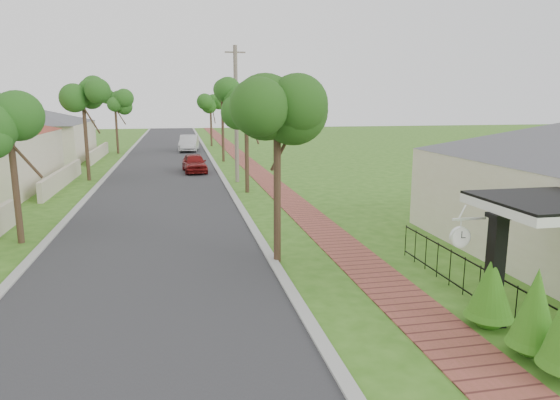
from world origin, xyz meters
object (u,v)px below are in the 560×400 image
object	(u,v)px
station_clock	(461,236)
near_tree	(277,101)
porch_post	(494,276)
parked_car_white	(189,143)
utility_pole	(236,114)
parked_car_red	(194,163)

from	to	relation	value
station_clock	near_tree	bearing A→B (deg)	122.95
porch_post	station_clock	xyz separation A→B (m)	(-0.62, 0.40, 0.83)
parked_car_white	station_clock	distance (m)	39.79
porch_post	station_clock	size ratio (longest dim) A/B	3.09
utility_pole	parked_car_white	bearing A→B (deg)	97.05
parked_car_white	station_clock	bearing A→B (deg)	-77.00
porch_post	near_tree	bearing A→B (deg)	125.66
near_tree	utility_pole	world-z (taller)	utility_pole
parked_car_red	station_clock	bearing A→B (deg)	-82.70
parked_car_white	station_clock	size ratio (longest dim) A/B	5.69
parked_car_white	station_clock	xyz separation A→B (m)	(4.93, -39.47, 1.19)
near_tree	utility_pole	bearing A→B (deg)	87.81
station_clock	utility_pole	bearing A→B (deg)	97.18
near_tree	parked_car_white	bearing A→B (deg)	92.97
porch_post	utility_pole	size ratio (longest dim) A/B	0.32
porch_post	parked_car_red	distance (m)	25.79
parked_car_white	station_clock	world-z (taller)	station_clock
near_tree	utility_pole	xyz separation A→B (m)	(0.59, 15.35, -0.79)
near_tree	station_clock	distance (m)	6.43
station_clock	parked_car_white	bearing A→B (deg)	97.12
porch_post	utility_pole	distance (m)	21.02
porch_post	parked_car_white	world-z (taller)	porch_post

